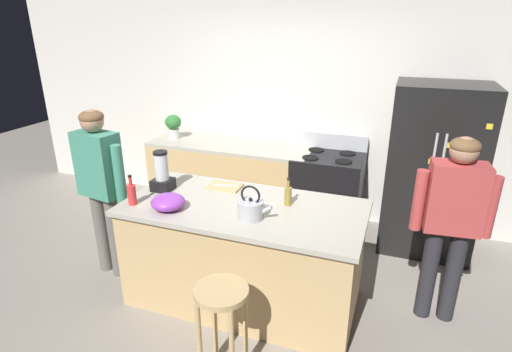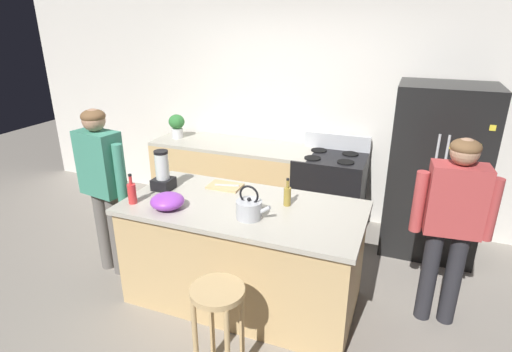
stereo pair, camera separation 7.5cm
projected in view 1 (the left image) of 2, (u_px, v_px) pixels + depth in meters
name	position (u px, v px, depth m)	size (l,w,h in m)	color
ground_plane	(245.00, 297.00, 3.65)	(14.00, 14.00, 0.00)	gray
back_wall	(303.00, 106.00, 4.87)	(8.00, 0.10, 2.70)	silver
kitchen_island	(244.00, 253.00, 3.49)	(1.97, 0.96, 0.91)	tan
back_counter_run	(230.00, 179.00, 5.10)	(2.00, 0.64, 0.91)	tan
refrigerator	(433.00, 170.00, 4.17)	(0.90, 0.73, 1.76)	black
stove_range	(327.00, 192.00, 4.68)	(0.76, 0.65, 1.09)	black
person_by_island_left	(100.00, 179.00, 3.68)	(0.60, 0.28, 1.61)	#66605B
person_by_sink_right	(452.00, 215.00, 3.09)	(0.60, 0.26, 1.56)	#26262B
bar_stool	(222.00, 310.00, 2.67)	(0.36, 0.36, 0.71)	tan
potted_plant	(173.00, 125.00, 5.12)	(0.20, 0.20, 0.30)	silver
blender_appliance	(162.00, 174.00, 3.58)	(0.17, 0.17, 0.36)	black
bottle_soda	(132.00, 194.00, 3.32)	(0.07, 0.07, 0.26)	red
bottle_vinegar	(288.00, 195.00, 3.31)	(0.06, 0.06, 0.24)	olive
mixing_bowl	(168.00, 202.00, 3.24)	(0.27, 0.27, 0.12)	purple
tea_kettle	(251.00, 209.00, 3.09)	(0.28, 0.20, 0.27)	#B7BABF
cutting_board	(225.00, 186.00, 3.68)	(0.30, 0.20, 0.02)	tan
chef_knife	(227.00, 185.00, 3.66)	(0.22, 0.03, 0.01)	#B7BABF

